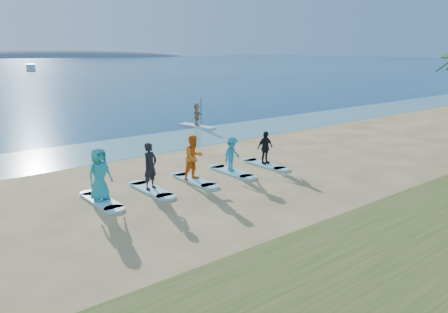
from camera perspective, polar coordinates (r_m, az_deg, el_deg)
ground at (r=15.79m, az=3.50°, el=-5.44°), size 600.00×600.00×0.00m
shallow_water at (r=24.30m, az=-13.38°, el=1.09°), size 600.00×600.00×0.00m
island_ridge at (r=328.30m, az=-20.60°, el=12.04°), size 220.00×56.00×18.00m
paddleboard at (r=30.20m, az=-3.54°, el=3.99°), size 1.13×3.07×0.12m
paddleboarder at (r=30.07m, az=-3.56°, el=5.55°), size 0.99×1.50×1.55m
boat_offshore_b at (r=121.17m, az=-23.88°, el=10.19°), size 3.50×6.01×1.70m
surfboard_0 at (r=15.93m, az=-15.72°, el=-5.60°), size 0.70×2.20×0.09m
student_0 at (r=15.64m, az=-15.95°, el=-2.24°), size 1.02×0.78×1.85m
surfboard_1 at (r=16.74m, az=-9.49°, el=-4.31°), size 0.70×2.20×0.09m
student_1 at (r=16.48m, az=-9.61°, el=-1.24°), size 0.75×0.63×1.77m
surfboard_2 at (r=17.74m, az=-3.91°, el=-3.11°), size 0.70×2.20×0.09m
student_2 at (r=17.48m, az=-3.96°, el=-0.12°), size 0.93×0.76×1.82m
surfboard_3 at (r=18.89m, az=1.02°, el=-2.02°), size 0.70×2.20×0.09m
student_3 at (r=18.69m, az=1.03°, el=0.32°), size 1.07×0.77×1.50m
surfboard_4 at (r=20.17m, az=5.34°, el=-1.05°), size 0.70×2.20×0.09m
student_4 at (r=19.98m, az=5.39°, el=1.16°), size 0.89×0.39×1.51m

